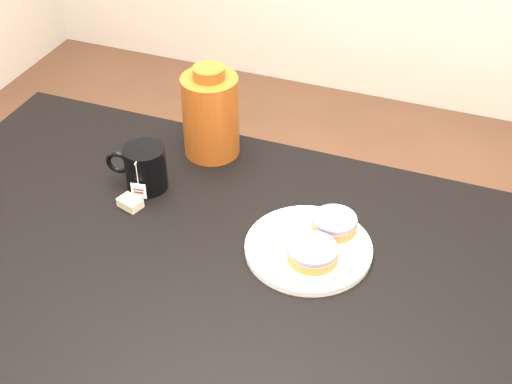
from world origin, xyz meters
TOP-DOWN VIEW (x-y plane):
  - table at (0.00, 0.00)m, footprint 1.40×0.90m
  - plate at (0.09, 0.14)m, footprint 0.23×0.23m
  - bagel_back at (0.12, 0.20)m, footprint 0.09×0.09m
  - bagel_front at (0.11, 0.11)m, footprint 0.13×0.13m
  - mug at (-0.27, 0.21)m, footprint 0.13×0.10m
  - teabag_pouch at (-0.27, 0.14)m, footprint 0.05×0.04m
  - bagel_package at (-0.20, 0.37)m, footprint 0.14×0.14m

SIDE VIEW (x-z plane):
  - table at x=0.00m, z-range 0.29..1.04m
  - plate at x=0.09m, z-range 0.75..0.77m
  - teabag_pouch at x=-0.27m, z-range 0.75..0.77m
  - bagel_back at x=0.12m, z-range 0.76..0.79m
  - bagel_front at x=0.11m, z-range 0.76..0.79m
  - mug at x=-0.27m, z-range 0.75..0.84m
  - bagel_package at x=-0.20m, z-range 0.74..0.94m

